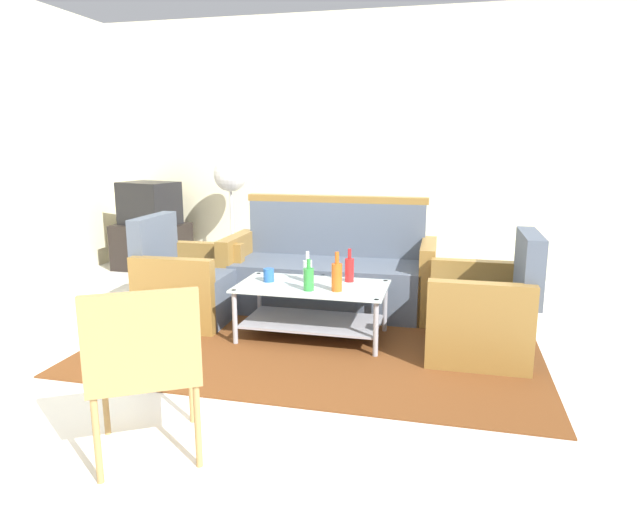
# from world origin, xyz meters

# --- Properties ---
(ground_plane) EXTENTS (14.00, 14.00, 0.00)m
(ground_plane) POSITION_xyz_m (0.00, 0.00, 0.00)
(ground_plane) COLOR white
(wall_back) EXTENTS (6.52, 0.12, 2.80)m
(wall_back) POSITION_xyz_m (0.00, 3.06, 1.40)
(wall_back) COLOR beige
(wall_back) RESTS_ON ground
(rug) EXTENTS (3.14, 2.26, 0.01)m
(rug) POSITION_xyz_m (-0.06, 0.79, 0.01)
(rug) COLOR brown
(rug) RESTS_ON ground
(couch) EXTENTS (1.81, 0.76, 0.96)m
(couch) POSITION_xyz_m (-0.15, 1.53, 0.32)
(couch) COLOR #4C5666
(couch) RESTS_ON rug
(armchair_left) EXTENTS (0.72, 0.78, 0.85)m
(armchair_left) POSITION_xyz_m (-1.22, 0.94, 0.29)
(armchair_left) COLOR #4C5666
(armchair_left) RESTS_ON rug
(armchair_right) EXTENTS (0.70, 0.76, 0.85)m
(armchair_right) POSITION_xyz_m (1.10, 0.73, 0.29)
(armchair_right) COLOR #4C5666
(armchair_right) RESTS_ON rug
(coffee_table) EXTENTS (1.10, 0.60, 0.40)m
(coffee_table) POSITION_xyz_m (-0.12, 0.76, 0.27)
(coffee_table) COLOR silver
(coffee_table) RESTS_ON rug
(bottle_orange) EXTENTS (0.08, 0.08, 0.28)m
(bottle_orange) POSITION_xyz_m (0.09, 0.65, 0.52)
(bottle_orange) COLOR #D85919
(bottle_orange) RESTS_ON coffee_table
(bottle_clear) EXTENTS (0.07, 0.07, 0.23)m
(bottle_clear) POSITION_xyz_m (-0.18, 0.85, 0.50)
(bottle_clear) COLOR silver
(bottle_clear) RESTS_ON coffee_table
(bottle_red) EXTENTS (0.07, 0.07, 0.25)m
(bottle_red) POSITION_xyz_m (0.13, 0.93, 0.51)
(bottle_red) COLOR red
(bottle_red) RESTS_ON coffee_table
(bottle_green) EXTENTS (0.07, 0.07, 0.23)m
(bottle_green) POSITION_xyz_m (-0.10, 0.61, 0.50)
(bottle_green) COLOR #2D8C38
(bottle_green) RESTS_ON coffee_table
(cup) EXTENTS (0.08, 0.08, 0.10)m
(cup) POSITION_xyz_m (-0.46, 0.79, 0.46)
(cup) COLOR #2659A5
(cup) RESTS_ON coffee_table
(tv_stand) EXTENTS (0.80, 0.50, 0.52)m
(tv_stand) POSITION_xyz_m (-2.48, 2.55, 0.26)
(tv_stand) COLOR black
(tv_stand) RESTS_ON ground
(television) EXTENTS (0.69, 0.58, 0.48)m
(television) POSITION_xyz_m (-2.48, 2.55, 0.76)
(television) COLOR black
(television) RESTS_ON tv_stand
(pedestal_fan) EXTENTS (0.36, 0.36, 1.27)m
(pedestal_fan) POSITION_xyz_m (-1.51, 2.60, 1.01)
(pedestal_fan) COLOR #2D2D33
(pedestal_fan) RESTS_ON ground
(wicker_chair) EXTENTS (0.66, 0.66, 0.84)m
(wicker_chair) POSITION_xyz_m (-0.45, -0.97, 0.49)
(wicker_chair) COLOR #AD844C
(wicker_chair) RESTS_ON ground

